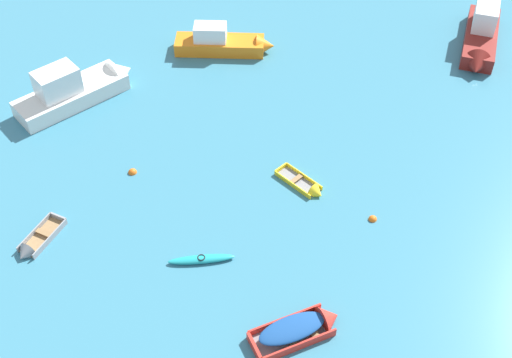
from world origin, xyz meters
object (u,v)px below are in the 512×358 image
at_px(rowboat_grey_near_camera, 33,246).
at_px(motor_launch_white_far_back, 78,88).
at_px(rowboat_yellow_center, 310,189).
at_px(rowboat_red_distant_center, 306,326).
at_px(kayak_turquoise_cluster_inner, 201,259).
at_px(mooring_buoy_between_boats_right, 373,219).
at_px(mooring_buoy_far_field, 133,173).
at_px(motor_launch_maroon_far_right, 481,37).
at_px(motor_launch_orange_far_left, 226,43).

height_order(rowboat_grey_near_camera, motor_launch_white_far_back, motor_launch_white_far_back).
bearing_deg(rowboat_yellow_center, rowboat_grey_near_camera, -178.61).
distance_m(rowboat_red_distant_center, rowboat_yellow_center, 8.08).
relative_size(rowboat_grey_near_camera, kayak_turquoise_cluster_inner, 0.89).
xyz_separation_m(kayak_turquoise_cluster_inner, mooring_buoy_between_boats_right, (8.37, 0.39, -0.14)).
relative_size(rowboat_yellow_center, mooring_buoy_far_field, 6.44).
bearing_deg(mooring_buoy_far_field, motor_launch_white_far_back, 107.36).
bearing_deg(rowboat_yellow_center, motor_launch_maroon_far_right, 33.08).
distance_m(motor_launch_maroon_far_right, rowboat_red_distant_center, 23.61).
distance_m(rowboat_red_distant_center, kayak_turquoise_cluster_inner, 5.77).
bearing_deg(rowboat_grey_near_camera, kayak_turquoise_cluster_inner, -20.12).
xyz_separation_m(motor_launch_maroon_far_right, mooring_buoy_far_field, (-22.31, -5.64, -0.76)).
bearing_deg(motor_launch_orange_far_left, kayak_turquoise_cluster_inner, -106.79).
distance_m(rowboat_grey_near_camera, kayak_turquoise_cluster_inner, 7.77).
bearing_deg(kayak_turquoise_cluster_inner, rowboat_red_distant_center, -53.57).
bearing_deg(rowboat_grey_near_camera, motor_launch_maroon_far_right, 19.04).
distance_m(motor_launch_maroon_far_right, rowboat_grey_near_camera, 28.94).
bearing_deg(mooring_buoy_far_field, rowboat_grey_near_camera, -143.00).
xyz_separation_m(rowboat_yellow_center, motor_launch_orange_far_left, (-1.30, 12.77, 0.48)).
bearing_deg(motor_launch_white_far_back, rowboat_red_distant_center, -66.44).
distance_m(rowboat_grey_near_camera, mooring_buoy_far_field, 6.31).
bearing_deg(mooring_buoy_far_field, rowboat_yellow_center, -22.66).
xyz_separation_m(motor_launch_maroon_far_right, motor_launch_orange_far_left, (-15.29, 3.66, -0.16)).
distance_m(rowboat_red_distant_center, mooring_buoy_far_field, 12.48).
relative_size(motor_launch_maroon_far_right, motor_launch_orange_far_left, 1.08).
relative_size(rowboat_red_distant_center, mooring_buoy_far_field, 9.09).
height_order(rowboat_red_distant_center, mooring_buoy_far_field, rowboat_red_distant_center).
xyz_separation_m(rowboat_red_distant_center, mooring_buoy_far_field, (-5.68, 11.11, -0.33)).
height_order(motor_launch_orange_far_left, mooring_buoy_far_field, motor_launch_orange_far_left).
distance_m(motor_launch_orange_far_left, motor_launch_white_far_back, 9.48).
bearing_deg(kayak_turquoise_cluster_inner, mooring_buoy_between_boats_right, 2.69).
bearing_deg(mooring_buoy_far_field, rowboat_red_distant_center, -62.92).
bearing_deg(mooring_buoy_far_field, motor_launch_orange_far_left, 52.96).
bearing_deg(motor_launch_white_far_back, mooring_buoy_far_field, -72.64).
relative_size(rowboat_red_distant_center, kayak_turquoise_cluster_inner, 1.32).
relative_size(motor_launch_maroon_far_right, motor_launch_white_far_back, 0.94).
bearing_deg(mooring_buoy_far_field, mooring_buoy_between_boats_right, -29.77).
relative_size(rowboat_red_distant_center, motor_launch_orange_far_left, 0.64).
xyz_separation_m(rowboat_yellow_center, mooring_buoy_far_field, (-8.32, 3.47, -0.12)).
relative_size(motor_launch_white_far_back, mooring_buoy_between_boats_right, 17.76).
bearing_deg(rowboat_red_distant_center, motor_launch_orange_far_left, 86.25).
distance_m(rowboat_red_distant_center, motor_launch_white_far_back, 19.51).
relative_size(rowboat_grey_near_camera, rowboat_red_distant_center, 0.67).
relative_size(rowboat_yellow_center, motor_launch_orange_far_left, 0.46).
bearing_deg(kayak_turquoise_cluster_inner, motor_launch_white_far_back, 108.28).
height_order(motor_launch_maroon_far_right, rowboat_red_distant_center, motor_launch_maroon_far_right).
relative_size(rowboat_yellow_center, mooring_buoy_between_boats_right, 6.97).
distance_m(motor_launch_maroon_far_right, motor_launch_white_far_back, 24.45).
bearing_deg(motor_launch_maroon_far_right, kayak_turquoise_cluster_inner, -148.86).
bearing_deg(motor_launch_orange_far_left, rowboat_red_distant_center, -93.75).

